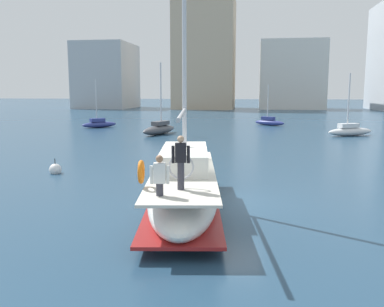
{
  "coord_description": "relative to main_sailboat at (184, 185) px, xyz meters",
  "views": [
    {
      "loc": [
        0.85,
        -15.89,
        4.32
      ],
      "look_at": [
        -1.61,
        0.53,
        1.8
      ],
      "focal_mm": 38.93,
      "sensor_mm": 36.0,
      "label": 1
    }
  ],
  "objects": [
    {
      "name": "moored_catamaran",
      "position": [
        -15.6,
        32.28,
        -0.45
      ],
      "size": [
        3.73,
        3.77,
        5.64
      ],
      "color": "navy",
      "rests_on": "ground"
    },
    {
      "name": "ground_plane",
      "position": [
        1.62,
        1.39,
        -0.92
      ],
      "size": [
        400.0,
        400.0,
        0.0
      ],
      "primitive_type": "plane",
      "color": "navy"
    },
    {
      "name": "main_sailboat",
      "position": [
        0.0,
        0.0,
        0.0
      ],
      "size": [
        3.71,
        9.84,
        14.32
      ],
      "color": "white",
      "rests_on": "ground"
    },
    {
      "name": "moored_sloop_far",
      "position": [
        4.35,
        38.36,
        -0.46
      ],
      "size": [
        4.02,
        3.24,
        5.03
      ],
      "color": "navy",
      "rests_on": "ground"
    },
    {
      "name": "moored_cutter_right",
      "position": [
        -6.86,
        25.84,
        -0.35
      ],
      "size": [
        2.97,
        5.69,
        7.03
      ],
      "color": "#4C4C51",
      "rests_on": "ground"
    },
    {
      "name": "mooring_buoy",
      "position": [
        -7.84,
        5.72,
        -0.73
      ],
      "size": [
        0.64,
        0.64,
        0.92
      ],
      "color": "silver",
      "rests_on": "ground"
    },
    {
      "name": "waterfront_buildings",
      "position": [
        7.31,
        86.66,
        9.86
      ],
      "size": [
        87.36,
        17.11,
        25.78
      ],
      "color": "#B2B7BC",
      "rests_on": "ground"
    },
    {
      "name": "moored_sloop_near",
      "position": [
        11.62,
        27.18,
        -0.4
      ],
      "size": [
        4.92,
        3.32,
        5.96
      ],
      "color": "silver",
      "rests_on": "ground"
    }
  ]
}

